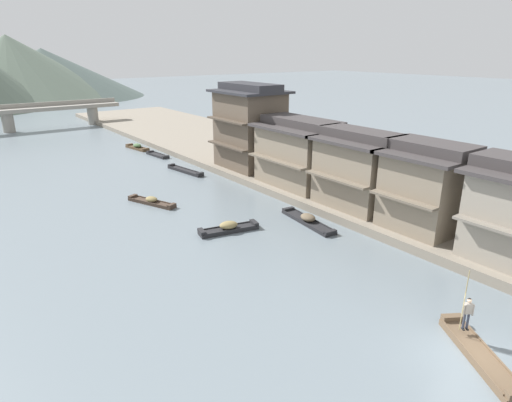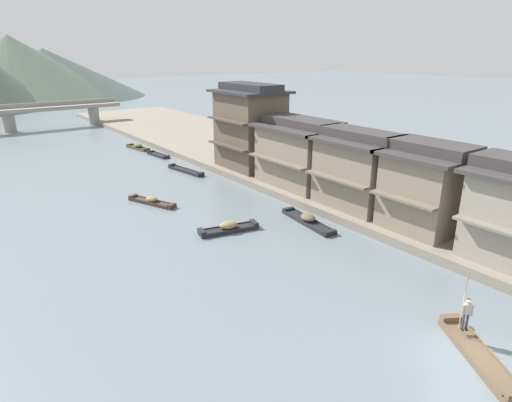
% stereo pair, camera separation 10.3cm
% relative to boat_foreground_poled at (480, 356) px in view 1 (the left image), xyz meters
% --- Properties ---
extents(ground_plane, '(400.00, 400.00, 0.00)m').
position_rel_boat_foreground_poled_xyz_m(ground_plane, '(-0.33, 0.40, -0.18)').
color(ground_plane, slate).
extents(riverbank_right, '(18.00, 110.00, 0.65)m').
position_rel_boat_foreground_poled_xyz_m(riverbank_right, '(15.48, 30.40, 0.14)').
color(riverbank_right, gray).
rests_on(riverbank_right, ground).
extents(boat_foreground_poled, '(3.70, 5.04, 0.55)m').
position_rel_boat_foreground_poled_xyz_m(boat_foreground_poled, '(0.00, 0.00, 0.00)').
color(boat_foreground_poled, brown).
rests_on(boat_foreground_poled, ground).
extents(boatman_person, '(0.52, 0.38, 3.04)m').
position_rel_boat_foreground_poled_xyz_m(boatman_person, '(0.72, 1.20, 1.38)').
color(boatman_person, black).
rests_on(boatman_person, boat_foreground_poled).
extents(boat_moored_nearest, '(1.73, 4.56, 0.75)m').
position_rel_boat_foreground_poled_xyz_m(boat_moored_nearest, '(4.60, 49.15, 0.08)').
color(boat_moored_nearest, brown).
rests_on(boat_moored_nearest, ground).
extents(boat_moored_second, '(2.65, 4.88, 0.66)m').
position_rel_boat_foreground_poled_xyz_m(boat_moored_second, '(-3.02, 27.26, 0.04)').
color(boat_moored_second, '#423328').
rests_on(boat_moored_second, ground).
extents(boat_moored_third, '(1.65, 5.60, 0.45)m').
position_rel_boat_foreground_poled_xyz_m(boat_moored_third, '(4.24, 34.85, -0.03)').
color(boat_moored_third, '#232326').
rests_on(boat_moored_third, ground).
extents(boat_moored_far, '(1.81, 5.90, 0.74)m').
position_rel_boat_foreground_poled_xyz_m(boat_moored_far, '(4.78, 15.96, 0.06)').
color(boat_moored_far, '#232326').
rests_on(boat_moored_far, ground).
extents(boat_midriver_drifting, '(4.57, 1.97, 0.79)m').
position_rel_boat_foreground_poled_xyz_m(boat_midriver_drifting, '(-1.01, 18.20, 0.10)').
color(boat_midriver_drifting, '#232326').
rests_on(boat_midriver_drifting, ground).
extents(boat_midriver_upstream, '(1.40, 4.12, 0.38)m').
position_rel_boat_foreground_poled_xyz_m(boat_midriver_upstream, '(5.04, 43.68, -0.05)').
color(boat_midriver_upstream, '#232326').
rests_on(boat_midriver_upstream, ground).
extents(house_waterfront_second, '(6.02, 5.79, 6.14)m').
position_rel_boat_foreground_poled_xyz_m(house_waterfront_second, '(9.78, 9.43, 3.48)').
color(house_waterfront_second, gray).
rests_on(house_waterfront_second, riverbank_right).
extents(house_waterfront_tall, '(5.46, 6.93, 6.14)m').
position_rel_boat_foreground_poled_xyz_m(house_waterfront_tall, '(9.50, 15.44, 3.47)').
color(house_waterfront_tall, gray).
rests_on(house_waterfront_tall, riverbank_right).
extents(house_waterfront_narrow, '(6.26, 8.27, 6.14)m').
position_rel_boat_foreground_poled_xyz_m(house_waterfront_narrow, '(9.90, 22.70, 3.46)').
color(house_waterfront_narrow, gray).
rests_on(house_waterfront_narrow, riverbank_right).
extents(house_waterfront_far, '(6.26, 7.41, 8.74)m').
position_rel_boat_foreground_poled_xyz_m(house_waterfront_far, '(9.89, 30.67, 4.77)').
color(house_waterfront_far, brown).
rests_on(house_waterfront_far, riverbank_right).
extents(stone_bridge, '(22.39, 2.40, 4.32)m').
position_rel_boat_foreground_poled_xyz_m(stone_bridge, '(-0.33, 73.62, 2.57)').
color(stone_bridge, gray).
rests_on(stone_bridge, ground).
extents(hill_far_centre, '(54.62, 54.62, 16.32)m').
position_rel_boat_foreground_poled_xyz_m(hill_far_centre, '(2.26, 125.67, 7.98)').
color(hill_far_centre, '#5B6B5B').
rests_on(hill_far_centre, ground).
extents(hill_far_east, '(52.73, 52.73, 13.07)m').
position_rel_boat_foreground_poled_xyz_m(hill_far_east, '(10.83, 129.10, 6.36)').
color(hill_far_east, '#4C5B56').
rests_on(hill_far_east, ground).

